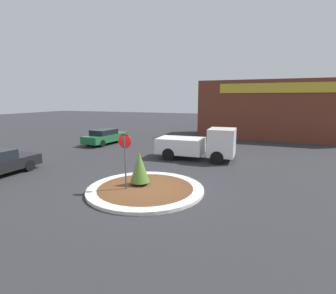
{
  "coord_description": "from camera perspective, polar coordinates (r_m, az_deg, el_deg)",
  "views": [
    {
      "loc": [
        4.99,
        -9.99,
        4.05
      ],
      "look_at": [
        -0.16,
        3.16,
        1.42
      ],
      "focal_mm": 28.0,
      "sensor_mm": 36.0,
      "label": 1
    }
  ],
  "objects": [
    {
      "name": "storefront_building",
      "position": [
        29.49,
        22.18,
        7.55
      ],
      "size": [
        14.75,
        6.07,
        5.82
      ],
      "color": "brown",
      "rests_on": "ground_plane"
    },
    {
      "name": "traffic_island",
      "position": [
        11.85,
        -4.91,
        -9.12
      ],
      "size": [
        5.18,
        5.18,
        0.14
      ],
      "color": "silver",
      "rests_on": "ground_plane"
    },
    {
      "name": "stop_sign",
      "position": [
        11.35,
        -9.32,
        -1.27
      ],
      "size": [
        0.62,
        0.07,
        2.59
      ],
      "color": "#4C4C51",
      "rests_on": "ground_plane"
    },
    {
      "name": "utility_truck",
      "position": [
        17.58,
        6.78,
        0.56
      ],
      "size": [
        5.2,
        2.24,
        2.14
      ],
      "rotation": [
        0.0,
        0.0,
        0.04
      ],
      "color": "white",
      "rests_on": "ground_plane"
    },
    {
      "name": "island_shrub",
      "position": [
        12.04,
        -6.19,
        -4.4
      ],
      "size": [
        0.89,
        0.89,
        1.5
      ],
      "color": "brown",
      "rests_on": "traffic_island"
    },
    {
      "name": "ground_plane",
      "position": [
        11.88,
        -4.91,
        -9.44
      ],
      "size": [
        120.0,
        120.0,
        0.0
      ],
      "primitive_type": "plane",
      "color": "#2D2D30"
    },
    {
      "name": "parked_sedan_green",
      "position": [
        24.24,
        -13.46,
        2.25
      ],
      "size": [
        2.14,
        4.69,
        1.33
      ],
      "rotation": [
        0.0,
        0.0,
        1.47
      ],
      "color": "#1E6638",
      "rests_on": "ground_plane"
    }
  ]
}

